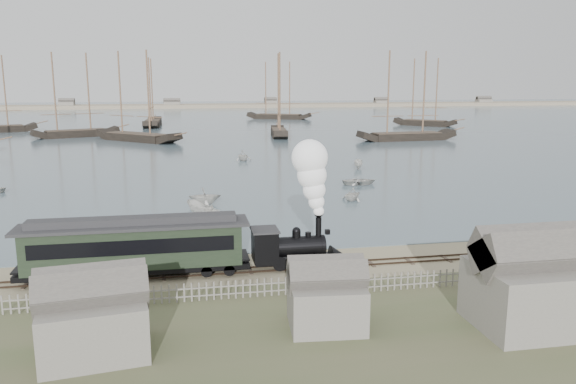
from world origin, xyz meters
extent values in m
plane|color=tan|center=(0.00, 0.00, 0.00)|extent=(600.00, 600.00, 0.00)
cube|color=#475965|center=(0.00, 170.00, 0.03)|extent=(600.00, 336.00, 0.06)
cube|color=#32251B|center=(0.00, -2.50, 0.10)|extent=(120.00, 0.08, 0.12)
cube|color=#32251B|center=(0.00, -1.50, 0.10)|extent=(120.00, 0.08, 0.12)
cube|color=#44372B|center=(0.00, -2.00, 0.03)|extent=(120.00, 1.80, 0.06)
cube|color=tan|center=(0.00, 250.00, 0.00)|extent=(500.00, 20.00, 1.80)
cube|color=black|center=(2.54, -2.00, 0.69)|extent=(6.49, 1.91, 0.24)
cylinder|color=black|center=(2.16, -2.00, 1.64)|extent=(4.01, 1.43, 1.43)
cube|color=black|center=(0.06, -2.00, 1.83)|extent=(1.72, 2.10, 2.20)
cube|color=#2F2E31|center=(0.06, -2.00, 2.98)|extent=(1.91, 2.29, 0.11)
cylinder|color=black|center=(3.98, -2.00, 2.93)|extent=(0.42, 0.42, 1.53)
sphere|color=black|center=(2.35, -2.00, 2.76)|extent=(0.61, 0.61, 0.61)
cone|color=black|center=(5.60, -2.00, 0.59)|extent=(1.34, 1.91, 1.91)
cube|color=black|center=(4.64, -2.00, 2.59)|extent=(0.33, 0.33, 0.33)
cube|color=black|center=(-8.86, -2.00, 0.77)|extent=(15.41, 2.53, 0.39)
cube|color=black|center=(-8.86, -2.00, 2.31)|extent=(14.31, 2.75, 2.75)
cube|color=black|center=(-8.86, -3.40, 2.58)|extent=(13.21, 0.06, 0.99)
cube|color=black|center=(-8.86, -0.60, 2.58)|extent=(13.21, 0.06, 0.99)
cube|color=#2F2E31|center=(-8.86, -2.00, 3.74)|extent=(15.41, 2.97, 0.20)
cube|color=#2F2E31|center=(-8.86, -2.00, 4.07)|extent=(13.76, 1.32, 0.50)
imported|color=beige|center=(-7.04, 0.82, 0.34)|extent=(3.21, 3.84, 0.68)
imported|color=beige|center=(-3.24, 20.74, 0.97)|extent=(3.12, 3.57, 1.82)
imported|color=beige|center=(-4.00, 14.39, 0.86)|extent=(4.40, 3.31, 1.60)
imported|color=beige|center=(17.01, 28.83, 0.51)|extent=(3.20, 4.43, 0.91)
imported|color=beige|center=(13.14, 19.43, 0.80)|extent=(3.64, 3.71, 1.48)
imported|color=beige|center=(21.00, 41.92, 0.71)|extent=(3.61, 2.23, 1.31)
imported|color=beige|center=(4.50, 53.73, 0.93)|extent=(4.17, 3.92, 1.75)
imported|color=beige|center=(-2.43, 11.69, 0.74)|extent=(3.54, 3.33, 1.36)
camera|label=1|loc=(-5.41, -39.96, 13.31)|focal=35.00mm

